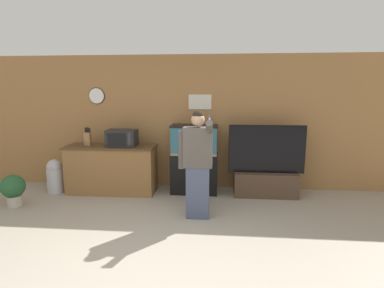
# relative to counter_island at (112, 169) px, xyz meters

# --- Properties ---
(ground_plane) EXTENTS (18.00, 18.00, 0.00)m
(ground_plane) POSITION_rel_counter_island_xyz_m (1.19, -2.56, -0.45)
(ground_plane) COLOR gray
(wall_back_paneled) EXTENTS (10.00, 0.08, 2.60)m
(wall_back_paneled) POSITION_rel_counter_island_xyz_m (1.19, 0.50, 0.85)
(wall_back_paneled) COLOR olive
(wall_back_paneled) RESTS_ON ground_plane
(counter_island) EXTENTS (1.68, 0.60, 0.90)m
(counter_island) POSITION_rel_counter_island_xyz_m (0.00, 0.00, 0.00)
(counter_island) COLOR brown
(counter_island) RESTS_ON ground_plane
(microwave) EXTENTS (0.54, 0.36, 0.31)m
(microwave) POSITION_rel_counter_island_xyz_m (0.22, 0.00, 0.60)
(microwave) COLOR black
(microwave) RESTS_ON counter_island
(knife_block) EXTENTS (0.11, 0.09, 0.35)m
(knife_block) POSITION_rel_counter_island_xyz_m (-0.43, -0.01, 0.59)
(knife_block) COLOR olive
(knife_block) RESTS_ON counter_island
(aquarium_on_stand) EXTENTS (0.87, 0.48, 1.29)m
(aquarium_on_stand) POSITION_rel_counter_island_xyz_m (1.56, 0.14, 0.19)
(aquarium_on_stand) COLOR black
(aquarium_on_stand) RESTS_ON ground_plane
(tv_on_stand) EXTENTS (1.38, 0.40, 1.31)m
(tv_on_stand) POSITION_rel_counter_island_xyz_m (2.88, 0.04, -0.07)
(tv_on_stand) COLOR #4C3828
(tv_on_stand) RESTS_ON ground_plane
(person_standing) EXTENTS (0.52, 0.39, 1.64)m
(person_standing) POSITION_rel_counter_island_xyz_m (1.70, -1.03, 0.40)
(person_standing) COLOR #424C66
(person_standing) RESTS_ON ground_plane
(potted_plant) EXTENTS (0.39, 0.39, 0.54)m
(potted_plant) POSITION_rel_counter_island_xyz_m (-1.40, -0.84, -0.14)
(potted_plant) COLOR #B2A899
(potted_plant) RESTS_ON ground_plane
(trash_bin) EXTENTS (0.31, 0.31, 0.64)m
(trash_bin) POSITION_rel_counter_island_xyz_m (-1.08, -0.10, -0.13)
(trash_bin) COLOR #B7B7BC
(trash_bin) RESTS_ON ground_plane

